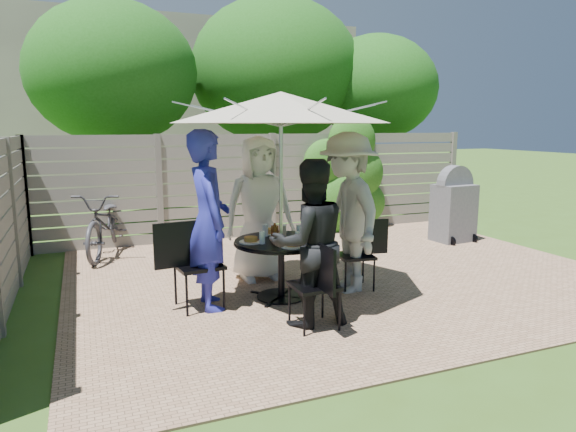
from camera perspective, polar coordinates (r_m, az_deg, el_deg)
name	(u,v)px	position (r m, az deg, el deg)	size (l,w,h in m)	color
backyard_envelope	(192,105)	(16.27, -10.62, 12.04)	(60.00, 60.00, 5.00)	#37561B
patio_table	(281,258)	(5.89, -0.76, -4.68)	(1.09, 1.09, 0.70)	black
umbrella	(281,108)	(5.70, -0.80, 11.95)	(2.48, 2.48, 2.34)	silver
chair_back	(257,257)	(6.84, -3.49, -4.60)	(0.46, 0.64, 0.86)	black
person_back	(259,209)	(6.57, -3.22, 0.79)	(0.91, 0.59, 1.86)	silver
chair_left	(198,283)	(5.70, -10.00, -7.32)	(0.74, 0.53, 0.99)	black
person_left	(208,221)	(5.57, -8.84, -0.53)	(0.71, 0.47, 1.95)	#23279B
chair_front	(315,303)	(5.10, 2.98, -9.63)	(0.43, 0.64, 0.89)	black
person_front	(310,244)	(5.06, 2.42, -3.09)	(0.81, 0.63, 1.67)	black
chair_right	(356,269)	(6.33, 7.54, -5.85)	(0.65, 0.48, 0.87)	black
person_right	(347,213)	(6.12, 6.57, 0.30)	(1.24, 0.71, 1.91)	#9C9B98
plate_back	(271,232)	(6.17, -1.89, -1.77)	(0.26, 0.26, 0.06)	white
plate_left	(251,240)	(5.73, -4.16, -2.71)	(0.26, 0.26, 0.06)	white
plate_front	(293,245)	(5.51, 0.51, -3.20)	(0.26, 0.26, 0.06)	white
plate_right	(310,236)	(5.96, 2.50, -2.18)	(0.26, 0.26, 0.06)	white
glass_back	(265,230)	(6.03, -2.54, -1.60)	(0.07, 0.07, 0.14)	silver
glass_left	(262,238)	(5.65, -2.88, -2.41)	(0.07, 0.07, 0.14)	silver
glass_front	(298,238)	(5.63, 1.14, -2.45)	(0.07, 0.07, 0.14)	silver
glass_right	(299,231)	(6.01, 1.23, -1.63)	(0.07, 0.07, 0.14)	silver
syrup_jug	(275,233)	(5.85, -1.48, -1.86)	(0.09, 0.09, 0.16)	#59280C
coffee_cup	(283,231)	(6.06, -0.58, -1.63)	(0.08, 0.08, 0.12)	#C6B293
bicycle	(107,223)	(8.37, -19.48, -0.74)	(0.67, 1.91, 1.00)	#333338
bbq_grill	(454,207)	(9.22, 17.93, 0.92)	(0.69, 0.55, 1.32)	#5B5B61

